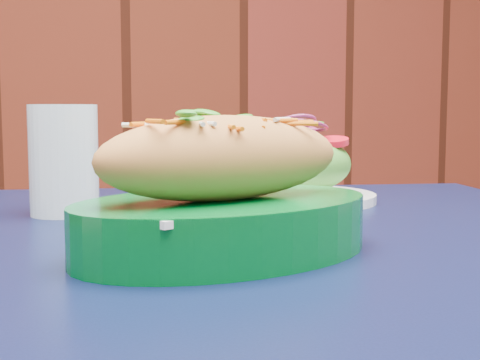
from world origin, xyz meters
name	(u,v)px	position (x,y,z in m)	size (l,w,h in m)	color
cafe_table	(267,308)	(0.32, 1.47, 0.66)	(0.94, 0.94, 0.75)	black
banh_mi_basket	(225,197)	(0.24, 1.36, 0.80)	(0.33, 0.26, 0.13)	#00581D
salad_plate	(296,170)	(0.44, 1.66, 0.79)	(0.22, 0.22, 0.12)	white
water_glass	(64,160)	(0.12, 1.64, 0.82)	(0.08, 0.08, 0.13)	silver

